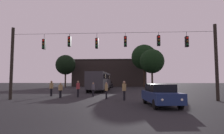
# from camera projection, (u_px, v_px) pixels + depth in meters

# --- Properties ---
(ground_plane) EXTENTS (168.00, 168.00, 0.00)m
(ground_plane) POSITION_uv_depth(u_px,v_px,m) (116.00, 91.00, 28.93)
(ground_plane) COLOR black
(ground_plane) RESTS_ON ground
(overhead_signal_span) EXTENTS (18.92, 0.44, 6.78)m
(overhead_signal_span) POSITION_uv_depth(u_px,v_px,m) (111.00, 55.00, 16.12)
(overhead_signal_span) COLOR black
(overhead_signal_span) RESTS_ON ground
(city_bus) EXTENTS (2.81, 11.06, 3.00)m
(city_bus) POSITION_uv_depth(u_px,v_px,m) (100.00, 80.00, 29.18)
(city_bus) COLOR #2D2D33
(city_bus) RESTS_ON ground
(car_near_right) EXTENTS (2.20, 4.46, 1.52)m
(car_near_right) POSITION_uv_depth(u_px,v_px,m) (160.00, 94.00, 12.39)
(car_near_right) COLOR navy
(car_near_right) RESTS_ON ground
(car_far_left) EXTENTS (2.10, 4.43, 1.52)m
(car_far_left) POSITION_uv_depth(u_px,v_px,m) (108.00, 84.00, 41.69)
(car_far_left) COLOR black
(car_far_left) RESTS_ON ground
(pedestrian_crossing_left) EXTENTS (0.32, 0.41, 1.72)m
(pedestrian_crossing_left) POSITION_uv_depth(u_px,v_px,m) (78.00, 88.00, 18.92)
(pedestrian_crossing_left) COLOR black
(pedestrian_crossing_left) RESTS_ON ground
(pedestrian_crossing_center) EXTENTS (0.33, 0.41, 1.73)m
(pedestrian_crossing_center) POSITION_uv_depth(u_px,v_px,m) (51.00, 87.00, 20.03)
(pedestrian_crossing_center) COLOR black
(pedestrian_crossing_center) RESTS_ON ground
(pedestrian_crossing_right) EXTENTS (0.35, 0.42, 1.53)m
(pedestrian_crossing_right) POSITION_uv_depth(u_px,v_px,m) (60.00, 89.00, 18.19)
(pedestrian_crossing_right) COLOR black
(pedestrian_crossing_right) RESTS_ON ground
(pedestrian_near_bus) EXTENTS (0.29, 0.39, 1.55)m
(pedestrian_near_bus) POSITION_uv_depth(u_px,v_px,m) (93.00, 89.00, 19.38)
(pedestrian_near_bus) COLOR black
(pedestrian_near_bus) RESTS_ON ground
(pedestrian_trailing) EXTENTS (0.27, 0.38, 1.59)m
(pedestrian_trailing) POSITION_uv_depth(u_px,v_px,m) (106.00, 90.00, 17.00)
(pedestrian_trailing) COLOR black
(pedestrian_trailing) RESTS_ON ground
(pedestrian_far_side) EXTENTS (0.36, 0.42, 1.72)m
(pedestrian_far_side) POSITION_uv_depth(u_px,v_px,m) (124.00, 89.00, 15.79)
(pedestrian_far_side) COLOR black
(pedestrian_far_side) RESTS_ON ground
(corner_building) EXTENTS (20.95, 13.10, 7.76)m
(corner_building) POSITION_uv_depth(u_px,v_px,m) (110.00, 74.00, 55.87)
(corner_building) COLOR black
(corner_building) RESTS_ON ground
(tree_left_silhouette) EXTENTS (5.05, 5.05, 8.24)m
(tree_left_silhouette) POSITION_uv_depth(u_px,v_px,m) (152.00, 61.00, 36.75)
(tree_left_silhouette) COLOR #2D2116
(tree_left_silhouette) RESTS_ON ground
(tree_behind_building) EXTENTS (6.20, 6.20, 10.58)m
(tree_behind_building) POSITION_uv_depth(u_px,v_px,m) (144.00, 57.00, 43.75)
(tree_behind_building) COLOR #2D2116
(tree_behind_building) RESTS_ON ground
(tree_right_far) EXTENTS (5.14, 5.14, 8.36)m
(tree_right_far) POSITION_uv_depth(u_px,v_px,m) (66.00, 65.00, 46.05)
(tree_right_far) COLOR #2D2116
(tree_right_far) RESTS_ON ground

